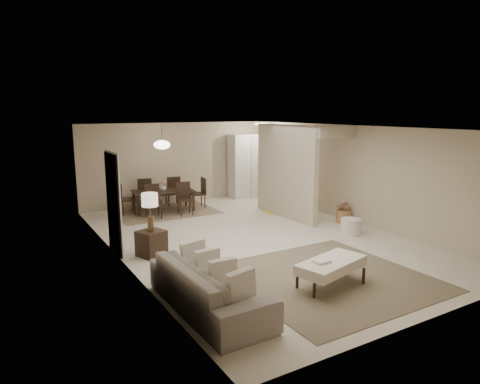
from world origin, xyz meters
TOP-DOWN VIEW (x-y plane):
  - floor at (0.00, 0.00)m, footprint 9.00×9.00m
  - ceiling at (0.00, 0.00)m, footprint 9.00×9.00m
  - back_wall at (0.00, 4.50)m, footprint 6.00×0.00m
  - left_wall at (-3.00, 0.00)m, footprint 0.00×9.00m
  - right_wall at (3.00, 0.00)m, footprint 0.00×9.00m
  - partition at (1.80, 1.25)m, footprint 0.15×2.50m
  - doorway at (-2.97, 0.60)m, footprint 0.04×0.90m
  - pantry_cabinet at (2.35, 4.15)m, footprint 1.20×0.55m
  - flush_light at (2.30, 3.20)m, footprint 0.44×0.44m
  - living_rug at (-0.16, -2.64)m, footprint 3.20×3.20m
  - sofa at (-2.45, -2.64)m, footprint 2.40×0.98m
  - ottoman_bench at (-0.36, -2.94)m, footprint 1.38×0.88m
  - side_table at (-2.40, 0.03)m, footprint 0.61×0.61m
  - table_lamp at (-2.40, 0.03)m, footprint 0.32×0.32m
  - round_pouf at (2.13, -0.89)m, footprint 0.48×0.48m
  - wicker_basket at (2.75, 0.00)m, footprint 0.48×0.48m
  - dining_rug at (-0.82, 3.54)m, footprint 2.80×2.10m
  - dining_table at (-0.82, 3.54)m, footprint 1.83×1.16m
  - dining_chairs at (-0.82, 3.54)m, footprint 2.48×1.91m
  - vase at (-0.82, 3.54)m, footprint 0.19×0.19m
  - yellow_mat at (2.06, 1.86)m, footprint 0.94×0.64m
  - pendant_light at (-0.82, 3.54)m, footprint 0.46×0.46m

SIDE VIEW (x-z plane):
  - floor at x=0.00m, z-range 0.00..0.00m
  - living_rug at x=-0.16m, z-range 0.00..0.01m
  - dining_rug at x=-0.82m, z-range 0.00..0.01m
  - yellow_mat at x=2.06m, z-range 0.00..0.01m
  - wicker_basket at x=2.75m, z-range 0.00..0.32m
  - round_pouf at x=2.13m, z-range 0.00..0.37m
  - side_table at x=-2.40m, z-range 0.00..0.52m
  - dining_table at x=-0.82m, z-range 0.00..0.60m
  - sofa at x=-2.45m, z-range 0.00..0.70m
  - ottoman_bench at x=-0.36m, z-range 0.14..0.60m
  - dining_chairs at x=-0.82m, z-range 0.00..0.91m
  - vase at x=-0.82m, z-range 0.60..0.78m
  - doorway at x=-2.97m, z-range 0.00..2.04m
  - pantry_cabinet at x=2.35m, z-range 0.00..2.10m
  - table_lamp at x=-2.40m, z-range 0.70..1.46m
  - back_wall at x=0.00m, z-range -1.75..4.25m
  - left_wall at x=-3.00m, z-range -3.25..5.75m
  - right_wall at x=3.00m, z-range -3.25..5.75m
  - partition at x=1.80m, z-range 0.00..2.50m
  - pendant_light at x=-0.82m, z-range 1.57..2.27m
  - flush_light at x=2.30m, z-range 2.44..2.48m
  - ceiling at x=0.00m, z-range 2.50..2.50m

